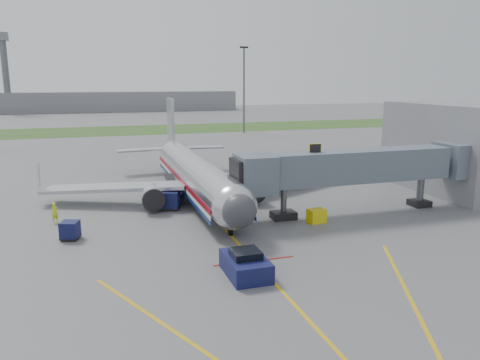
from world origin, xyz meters
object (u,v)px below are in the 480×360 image
object	(u,v)px
pushback_tug	(246,265)
ramp_worker	(55,213)
belt_loader	(173,194)
airliner	(196,174)

from	to	relation	value
pushback_tug	ramp_worker	xyz separation A→B (m)	(-12.69, 16.08, 0.21)
belt_loader	pushback_tug	bearing A→B (deg)	-86.91
ramp_worker	airliner	bearing A→B (deg)	-16.48
belt_loader	airliner	bearing A→B (deg)	0.77
airliner	pushback_tug	bearing A→B (deg)	-93.63
pushback_tug	belt_loader	distance (m)	21.32
belt_loader	ramp_worker	xyz separation A→B (m)	(-11.54, -5.21, 0.35)
belt_loader	ramp_worker	size ratio (longest dim) A/B	2.60
belt_loader	ramp_worker	distance (m)	12.67
belt_loader	ramp_worker	world-z (taller)	belt_loader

